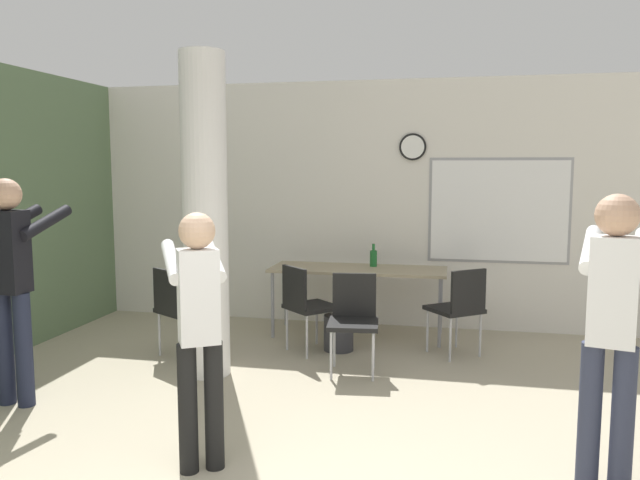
{
  "coord_description": "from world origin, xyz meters",
  "views": [
    {
      "loc": [
        0.73,
        -2.1,
        1.83
      ],
      "look_at": [
        -0.29,
        2.71,
        1.25
      ],
      "focal_mm": 35.0,
      "sensor_mm": 36.0,
      "label": 1
    }
  ],
  "objects": [
    {
      "name": "bottle_on_table",
      "position": [
        -0.1,
        4.62,
        0.84
      ],
      "size": [
        0.08,
        0.08,
        0.25
      ],
      "color": "#1E6B2D",
      "rests_on": "folding_table"
    },
    {
      "name": "chair_table_front",
      "position": [
        -0.11,
        3.29,
        0.51
      ],
      "size": [
        0.49,
        0.49,
        0.87
      ],
      "color": "black",
      "rests_on": "ground_plane"
    },
    {
      "name": "chair_near_pillar",
      "position": [
        -1.82,
        3.35,
        0.51
      ],
      "size": [
        0.61,
        0.61,
        0.87
      ],
      "color": "black",
      "rests_on": "ground_plane"
    },
    {
      "name": "person_playing_front",
      "position": [
        -0.73,
        1.3,
        0.92
      ],
      "size": [
        0.55,
        0.63,
        1.57
      ],
      "color": "black",
      "rests_on": "ground_plane"
    },
    {
      "name": "folding_table",
      "position": [
        -0.25,
        4.48,
        0.7
      ],
      "size": [
        1.88,
        0.66,
        0.74
      ],
      "color": "tan",
      "rests_on": "ground_plane"
    },
    {
      "name": "wall_back",
      "position": [
        0.02,
        5.06,
        1.4
      ],
      "size": [
        8.0,
        0.15,
        2.8
      ],
      "color": "silver",
      "rests_on": "ground_plane"
    },
    {
      "name": "person_playing_side",
      "position": [
        1.61,
        1.54,
        0.99
      ],
      "size": [
        0.49,
        0.7,
        1.69
      ],
      "color": "#2D3347",
      "rests_on": "ground_plane"
    },
    {
      "name": "waste_bin",
      "position": [
        -0.35,
        3.89,
        0.18
      ],
      "size": [
        0.3,
        0.3,
        0.36
      ],
      "color": "#38383D",
      "rests_on": "ground_plane"
    },
    {
      "name": "chair_table_left",
      "position": [
        -0.66,
        3.75,
        0.51
      ],
      "size": [
        0.62,
        0.62,
        0.87
      ],
      "color": "black",
      "rests_on": "ground_plane"
    },
    {
      "name": "support_pillar",
      "position": [
        -1.36,
        2.95,
        1.4
      ],
      "size": [
        0.39,
        0.39,
        2.8
      ],
      "color": "white",
      "rests_on": "ground_plane"
    },
    {
      "name": "chair_table_right",
      "position": [
        0.82,
        3.93,
        0.51
      ],
      "size": [
        0.62,
        0.62,
        0.87
      ],
      "color": "black",
      "rests_on": "ground_plane"
    },
    {
      "name": "person_watching_back",
      "position": [
        -2.53,
        1.99,
        1.03
      ],
      "size": [
        0.4,
        0.66,
        1.75
      ],
      "color": "#1E2338",
      "rests_on": "ground_plane"
    }
  ]
}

